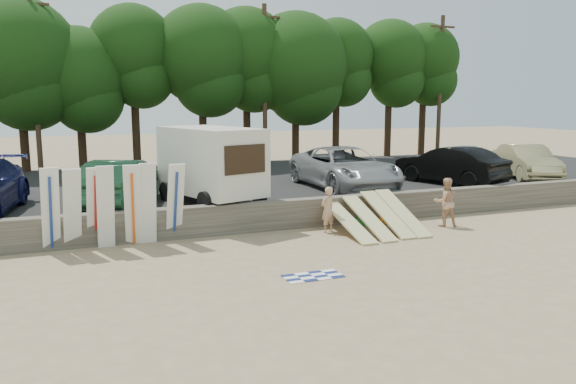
# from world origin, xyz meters

# --- Properties ---
(ground) EXTENTS (120.00, 120.00, 0.00)m
(ground) POSITION_xyz_m (0.00, 0.00, 0.00)
(ground) COLOR tan
(ground) RESTS_ON ground
(seawall) EXTENTS (44.00, 0.50, 1.00)m
(seawall) POSITION_xyz_m (0.00, 3.00, 0.50)
(seawall) COLOR #6B6356
(seawall) RESTS_ON ground
(parking_lot) EXTENTS (44.00, 14.50, 0.70)m
(parking_lot) POSITION_xyz_m (0.00, 10.50, 0.35)
(parking_lot) COLOR #282828
(parking_lot) RESTS_ON ground
(treeline) EXTENTS (32.24, 6.49, 9.07)m
(treeline) POSITION_xyz_m (-1.14, 17.44, 6.67)
(treeline) COLOR #382616
(treeline) RESTS_ON parking_lot
(utility_poles) EXTENTS (25.80, 0.26, 9.00)m
(utility_poles) POSITION_xyz_m (2.00, 16.00, 5.43)
(utility_poles) COLOR #473321
(utility_poles) RESTS_ON parking_lot
(box_trailer) EXTENTS (3.40, 4.73, 2.73)m
(box_trailer) POSITION_xyz_m (-3.87, 5.04, 2.23)
(box_trailer) COLOR beige
(box_trailer) RESTS_ON parking_lot
(car_1) EXTENTS (3.61, 5.26, 1.64)m
(car_1) POSITION_xyz_m (-6.99, 5.70, 1.52)
(car_1) COLOR #133620
(car_1) RESTS_ON parking_lot
(car_2) EXTENTS (2.91, 6.28, 1.74)m
(car_2) POSITION_xyz_m (2.21, 6.36, 1.57)
(car_2) COLOR gray
(car_2) RESTS_ON parking_lot
(car_3) EXTENTS (3.30, 5.36, 1.67)m
(car_3) POSITION_xyz_m (7.20, 5.81, 1.53)
(car_3) COLOR black
(car_3) RESTS_ON parking_lot
(car_4) EXTENTS (3.45, 5.12, 1.60)m
(car_4) POSITION_xyz_m (11.66, 5.86, 1.50)
(car_4) COLOR #978F60
(car_4) RESTS_ON parking_lot
(surfboard_upright_0) EXTENTS (0.59, 0.73, 2.54)m
(surfboard_upright_0) POSITION_xyz_m (-9.24, 2.54, 1.27)
(surfboard_upright_0) COLOR white
(surfboard_upright_0) RESTS_ON ground
(surfboard_upright_1) EXTENTS (0.59, 0.89, 2.50)m
(surfboard_upright_1) POSITION_xyz_m (-8.65, 2.49, 1.25)
(surfboard_upright_1) COLOR white
(surfboard_upright_1) RESTS_ON ground
(surfboard_upright_2) EXTENTS (0.57, 0.88, 2.50)m
(surfboard_upright_2) POSITION_xyz_m (-8.00, 2.61, 1.25)
(surfboard_upright_2) COLOR white
(surfboard_upright_2) RESTS_ON ground
(surfboard_upright_3) EXTENTS (0.53, 0.67, 2.55)m
(surfboard_upright_3) POSITION_xyz_m (-7.73, 2.39, 1.27)
(surfboard_upright_3) COLOR white
(surfboard_upright_3) RESTS_ON ground
(surfboard_upright_4) EXTENTS (0.55, 0.73, 2.54)m
(surfboard_upright_4) POSITION_xyz_m (-6.94, 2.47, 1.27)
(surfboard_upright_4) COLOR white
(surfboard_upright_4) RESTS_ON ground
(surfboard_upright_5) EXTENTS (0.51, 0.59, 2.56)m
(surfboard_upright_5) POSITION_xyz_m (-6.49, 2.48, 1.28)
(surfboard_upright_5) COLOR white
(surfboard_upright_5) RESTS_ON ground
(surfboard_upright_6) EXTENTS (0.56, 0.84, 2.51)m
(surfboard_upright_6) POSITION_xyz_m (-5.64, 2.54, 1.25)
(surfboard_upright_6) COLOR white
(surfboard_upright_6) RESTS_ON ground
(surfboard_low_0) EXTENTS (0.56, 2.91, 0.87)m
(surfboard_low_0) POSITION_xyz_m (-0.18, 1.32, 0.43)
(surfboard_low_0) COLOR #D3C785
(surfboard_low_0) RESTS_ON ground
(surfboard_low_1) EXTENTS (0.56, 2.86, 1.04)m
(surfboard_low_1) POSITION_xyz_m (0.56, 1.33, 0.52)
(surfboard_low_1) COLOR #D3C785
(surfboard_low_1) RESTS_ON ground
(surfboard_low_2) EXTENTS (0.56, 2.82, 1.15)m
(surfboard_low_2) POSITION_xyz_m (1.33, 1.45, 0.58)
(surfboard_low_2) COLOR #D3C785
(surfboard_low_2) RESTS_ON ground
(surfboard_low_3) EXTENTS (0.56, 2.81, 1.19)m
(surfboard_low_3) POSITION_xyz_m (1.90, 1.38, 0.59)
(surfboard_low_3) COLOR #D3C785
(surfboard_low_3) RESTS_ON ground
(beachgoer_a) EXTENTS (0.66, 0.55, 1.55)m
(beachgoer_a) POSITION_xyz_m (-0.66, 1.97, 0.77)
(beachgoer_a) COLOR tan
(beachgoer_a) RESTS_ON ground
(beachgoer_b) EXTENTS (0.99, 0.86, 1.72)m
(beachgoer_b) POSITION_xyz_m (3.60, 1.27, 0.86)
(beachgoer_b) COLOR tan
(beachgoer_b) RESTS_ON ground
(cooler) EXTENTS (0.45, 0.40, 0.32)m
(cooler) POSITION_xyz_m (0.68, 2.23, 0.16)
(cooler) COLOR #227D2E
(cooler) RESTS_ON ground
(gear_bag) EXTENTS (0.37, 0.34, 0.22)m
(gear_bag) POSITION_xyz_m (1.77, 2.40, 0.11)
(gear_bag) COLOR orange
(gear_bag) RESTS_ON ground
(beach_towel) EXTENTS (1.51, 1.51, 0.00)m
(beach_towel) POSITION_xyz_m (-3.07, -2.26, 0.01)
(beach_towel) COLOR white
(beach_towel) RESTS_ON ground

